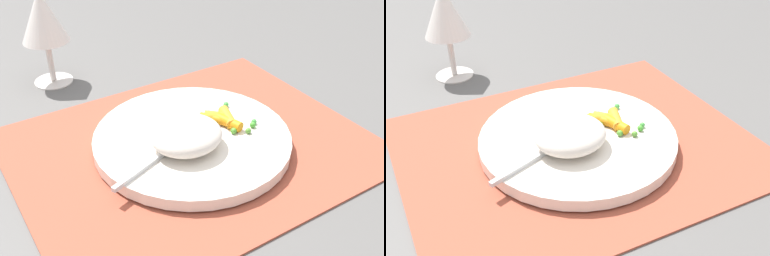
{
  "view_description": "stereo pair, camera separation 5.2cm",
  "coord_description": "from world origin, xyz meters",
  "views": [
    {
      "loc": [
        -0.28,
        -0.44,
        0.37
      ],
      "look_at": [
        0.0,
        0.0,
        0.03
      ],
      "focal_mm": 43.58,
      "sensor_mm": 36.0,
      "label": 1
    },
    {
      "loc": [
        -0.23,
        -0.46,
        0.37
      ],
      "look_at": [
        0.0,
        0.0,
        0.03
      ],
      "focal_mm": 43.58,
      "sensor_mm": 36.0,
      "label": 2
    }
  ],
  "objects": [
    {
      "name": "wine_glass",
      "position": [
        -0.1,
        0.29,
        0.11
      ],
      "size": [
        0.08,
        0.08,
        0.16
      ],
      "color": "silver",
      "rests_on": "ground_plane"
    },
    {
      "name": "pea_scatter",
      "position": [
        0.06,
        -0.01,
        0.03
      ],
      "size": [
        0.06,
        0.08,
        0.01
      ],
      "color": "#508F2F",
      "rests_on": "plate"
    },
    {
      "name": "ground_plane",
      "position": [
        0.0,
        0.0,
        0.0
      ],
      "size": [
        2.4,
        2.4,
        0.0
      ],
      "primitive_type": "plane",
      "color": "#565451"
    },
    {
      "name": "fork",
      "position": [
        -0.03,
        -0.01,
        0.03
      ],
      "size": [
        0.18,
        0.08,
        0.01
      ],
      "color": "silver",
      "rests_on": "plate"
    },
    {
      "name": "plate",
      "position": [
        0.0,
        0.0,
        0.01
      ],
      "size": [
        0.27,
        0.27,
        0.02
      ],
      "primitive_type": "cylinder",
      "color": "silver",
      "rests_on": "placemat"
    },
    {
      "name": "rice_mound",
      "position": [
        -0.02,
        -0.02,
        0.04
      ],
      "size": [
        0.09,
        0.09,
        0.04
      ],
      "primitive_type": "ellipsoid",
      "color": "beige",
      "rests_on": "plate"
    },
    {
      "name": "placemat",
      "position": [
        0.0,
        0.0,
        0.0
      ],
      "size": [
        0.47,
        0.38,
        0.01
      ],
      "primitive_type": "cube",
      "color": "#9E4733",
      "rests_on": "ground_plane"
    },
    {
      "name": "carrot_portion",
      "position": [
        0.05,
        0.0,
        0.03
      ],
      "size": [
        0.05,
        0.06,
        0.01
      ],
      "color": "orange",
      "rests_on": "plate"
    }
  ]
}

